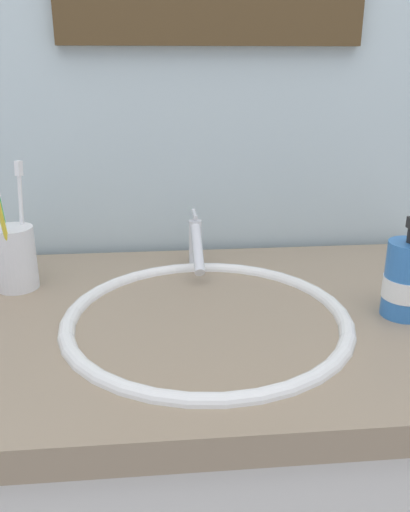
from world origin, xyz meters
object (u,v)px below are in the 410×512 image
at_px(toothbrush_yellow, 5,231).
at_px(toothbrush_green, 3,219).
at_px(soap_dispenser, 407,280).
at_px(faucet, 196,244).
at_px(toothbrush_white, 21,215).
at_px(toothbrush_cup, 15,258).

bearing_deg(toothbrush_yellow, toothbrush_green, 106.91).
relative_size(toothbrush_yellow, soap_dispenser, 1.21).
xyz_separation_m(faucet, toothbrush_white, (-0.29, -0.03, 0.07)).
xyz_separation_m(faucet, toothbrush_cup, (-0.31, -0.05, 0.00)).
height_order(toothbrush_cup, toothbrush_green, toothbrush_green).
xyz_separation_m(toothbrush_yellow, toothbrush_green, (-0.02, 0.07, 0.00)).
xyz_separation_m(toothbrush_cup, toothbrush_white, (0.01, 0.02, 0.07)).
relative_size(toothbrush_green, soap_dispenser, 1.25).
bearing_deg(faucet, soap_dispenser, -35.89).
distance_m(toothbrush_white, toothbrush_green, 0.04).
bearing_deg(toothbrush_green, faucet, 4.10).
relative_size(faucet, toothbrush_green, 0.75).
bearing_deg(toothbrush_cup, toothbrush_yellow, -90.24).
distance_m(toothbrush_white, toothbrush_yellow, 0.06).
bearing_deg(soap_dispenser, toothbrush_green, 162.99).
distance_m(faucet, toothbrush_yellow, 0.33).
bearing_deg(soap_dispenser, toothbrush_white, 163.01).
height_order(toothbrush_white, toothbrush_yellow, toothbrush_white).
height_order(toothbrush_yellow, soap_dispenser, toothbrush_yellow).
height_order(toothbrush_cup, toothbrush_white, toothbrush_white).
bearing_deg(toothbrush_cup, soap_dispenser, -14.78).
bearing_deg(soap_dispenser, faucet, 144.11).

